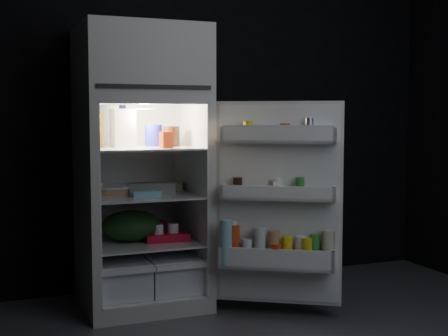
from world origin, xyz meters
name	(u,v)px	position (x,y,z in m)	size (l,w,h in m)	color
wall_back	(179,98)	(0.00, 1.70, 1.35)	(4.00, 0.00, 2.70)	black
refrigerator	(140,158)	(-0.38, 1.32, 0.96)	(0.76, 0.71, 1.78)	silver
fridge_door	(278,207)	(0.31, 0.74, 0.68)	(0.71, 0.55, 1.22)	silver
milk_jug	(123,128)	(-0.49, 1.31, 1.15)	(0.13, 0.13, 0.24)	white
mayo_jar	(153,135)	(-0.29, 1.34, 1.10)	(0.11, 0.11, 0.14)	#1C1D97
jam_jar	(171,136)	(-0.18, 1.28, 1.09)	(0.11, 0.11, 0.13)	black
amber_bottle	(96,130)	(-0.66, 1.33, 1.14)	(0.09, 0.09, 0.22)	gold
small_carton	(166,140)	(-0.28, 1.09, 1.08)	(0.07, 0.05, 0.10)	red
egg_carton	(152,188)	(-0.32, 1.27, 0.76)	(0.29, 0.11, 0.07)	gray
pie	(113,190)	(-0.54, 1.39, 0.75)	(0.29, 0.29, 0.04)	tan
flat_package	(147,194)	(-0.39, 1.12, 0.75)	(0.17, 0.08, 0.04)	#8CC4D8
wrapped_pkg	(174,186)	(-0.13, 1.42, 0.75)	(0.12, 0.10, 0.05)	beige
produce_bag	(131,226)	(-0.45, 1.29, 0.52)	(0.38, 0.32, 0.20)	#193815
yogurt_tray	(167,237)	(-0.24, 1.21, 0.45)	(0.27, 0.15, 0.05)	red
small_can_red	(160,227)	(-0.21, 1.45, 0.47)	(0.07, 0.07, 0.09)	red
small_can_silver	(175,227)	(-0.12, 1.42, 0.47)	(0.07, 0.07, 0.09)	#B5B5B9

